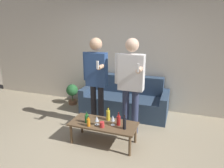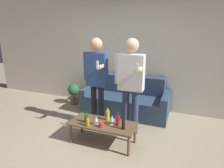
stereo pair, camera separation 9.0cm
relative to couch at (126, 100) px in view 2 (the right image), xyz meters
The scene contains 15 objects.
ground_plane 1.74m from the couch, 95.28° to the right, with size 16.00×16.00×0.00m, color tan.
wall_back 1.14m from the couch, 110.50° to the left, with size 8.00×0.06×2.70m.
couch is the anchor object (origin of this frame).
coffee_table 1.37m from the couch, 89.81° to the right, with size 1.14×0.49×0.38m.
bottle_orange 1.50m from the couch, 74.54° to the right, with size 0.06×0.06×0.24m.
bottle_green 1.56m from the couch, 96.99° to the right, with size 0.06×0.06×0.18m.
bottle_dark 1.47m from the couch, 100.64° to the right, with size 0.07×0.07×0.19m.
bottle_yellow 1.24m from the couch, 88.11° to the right, with size 0.06×0.06×0.25m.
bottle_red 1.38m from the couch, 78.70° to the right, with size 0.07×0.07×0.22m.
wine_glass_near 1.47m from the couch, 92.99° to the right, with size 0.07×0.07×0.16m.
wine_glass_far 1.40m from the couch, 82.61° to the right, with size 0.07×0.07×0.18m.
cup_on_table 1.51m from the couch, 88.61° to the right, with size 0.07×0.07×0.09m.
person_standing_left 1.17m from the couch, 112.89° to the right, with size 0.47×0.44×1.77m.
person_standing_right 1.18m from the couch, 68.42° to the right, with size 0.54×0.46×1.78m.
potted_plant 1.41m from the couch, behind, with size 0.30×0.30×0.53m.
Camera 2 is at (1.40, -2.47, 1.99)m, focal length 32.00 mm.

